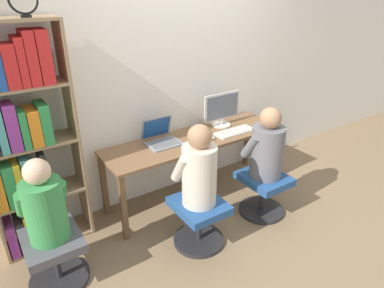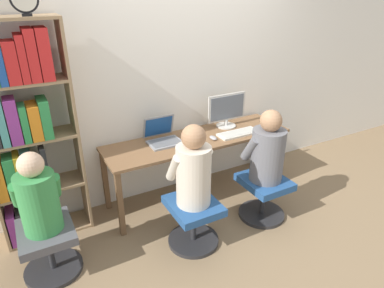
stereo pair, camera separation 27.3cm
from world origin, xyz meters
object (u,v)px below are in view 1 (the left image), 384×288
(bookshelf, at_px, (21,142))
(office_chair_side, at_px, (55,255))
(person_at_monitor, at_px, (267,147))
(person_near_shelf, at_px, (44,205))
(desk_clock, at_px, (23,0))
(keyboard, at_px, (235,132))
(person_at_laptop, at_px, (199,170))
(laptop, at_px, (162,138))
(office_chair_left, at_px, (263,190))
(desktop_monitor, at_px, (222,110))
(office_chair_right, at_px, (199,219))

(bookshelf, distance_m, office_chair_side, 0.93)
(person_at_monitor, relative_size, bookshelf, 0.36)
(person_near_shelf, bearing_deg, desk_clock, 66.49)
(keyboard, distance_m, person_at_laptop, 0.99)
(laptop, distance_m, office_chair_left, 1.15)
(desktop_monitor, distance_m, office_chair_left, 0.99)
(person_at_laptop, distance_m, person_near_shelf, 1.21)
(desk_clock, distance_m, person_near_shelf, 1.43)
(office_chair_right, height_order, desk_clock, desk_clock)
(desktop_monitor, distance_m, person_at_laptop, 1.16)
(office_chair_left, height_order, office_chair_right, same)
(bookshelf, height_order, person_near_shelf, bookshelf)
(desk_clock, bearing_deg, desktop_monitor, 2.25)
(bookshelf, relative_size, person_near_shelf, 2.96)
(person_at_laptop, height_order, office_chair_side, person_at_laptop)
(laptop, bearing_deg, office_chair_side, -158.33)
(office_chair_left, bearing_deg, desktop_monitor, 86.53)
(laptop, xyz_separation_m, desk_clock, (-1.04, -0.03, 1.30))
(keyboard, bearing_deg, laptop, 165.03)
(office_chair_right, bearing_deg, bookshelf, 146.71)
(desktop_monitor, xyz_separation_m, person_at_laptop, (-0.85, -0.78, -0.13))
(person_at_monitor, distance_m, office_chair_side, 2.06)
(laptop, distance_m, keyboard, 0.81)
(office_chair_side, bearing_deg, desktop_monitor, 14.74)
(desktop_monitor, distance_m, office_chair_side, 2.19)
(laptop, height_order, person_near_shelf, person_near_shelf)
(laptop, bearing_deg, office_chair_left, -44.15)
(person_at_laptop, bearing_deg, keyboard, 32.09)
(office_chair_left, xyz_separation_m, office_chair_side, (-1.99, 0.23, 0.00))
(person_near_shelf, bearing_deg, office_chair_side, -90.00)
(desk_clock, xyz_separation_m, person_near_shelf, (-0.20, -0.46, -1.33))
(laptop, relative_size, keyboard, 0.73)
(keyboard, height_order, bookshelf, bookshelf)
(office_chair_side, bearing_deg, laptop, 21.67)
(office_chair_right, bearing_deg, desktop_monitor, 42.64)
(laptop, xyz_separation_m, person_at_laptop, (-0.06, -0.73, 0.00))
(office_chair_right, bearing_deg, laptop, 85.69)
(office_chair_right, relative_size, person_near_shelf, 0.71)
(desktop_monitor, bearing_deg, person_at_monitor, -93.49)
(office_chair_side, bearing_deg, office_chair_left, -6.74)
(person_at_laptop, bearing_deg, person_near_shelf, 168.15)
(person_near_shelf, bearing_deg, laptop, 21.48)
(bookshelf, bearing_deg, desk_clock, -18.46)
(keyboard, bearing_deg, person_at_monitor, -93.85)
(person_at_monitor, bearing_deg, person_at_laptop, -179.01)
(keyboard, distance_m, office_chair_side, 2.09)
(person_at_monitor, relative_size, desk_clock, 3.27)
(person_at_monitor, xyz_separation_m, office_chair_side, (-1.99, 0.23, -0.48))
(keyboard, xyz_separation_m, office_chair_left, (-0.03, -0.52, -0.46))
(desktop_monitor, xyz_separation_m, office_chair_side, (-2.03, -0.53, -0.63))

